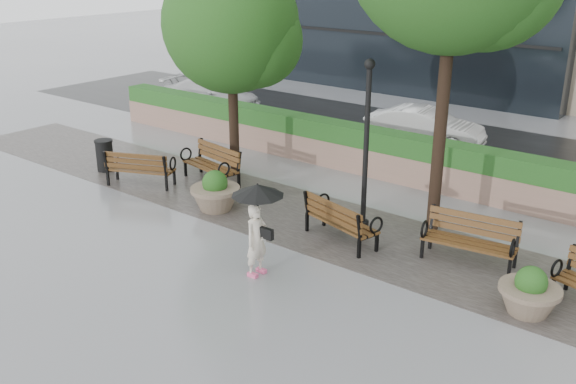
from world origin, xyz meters
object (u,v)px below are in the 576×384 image
Objects in this scene: bench_0 at (141,175)px; bench_1 at (212,172)px; car_left at (212,94)px; trash_bin at (105,156)px; planter_left at (215,195)px; bench_3 at (468,250)px; planter_right at (529,295)px; pedestrian at (257,221)px; lamppost at (365,160)px; bench_2 at (340,229)px; car_right at (424,127)px.

bench_1 is (1.37, 1.42, 0.01)m from bench_0.
trash_bin is at bearing -167.43° from car_left.
planter_left is at bearing -144.45° from car_left.
bench_3 is 15.65m from car_left.
planter_left is 1.12× the size of planter_right.
pedestrian reaches higher than car_left.
bench_3 is 4.51m from pedestrian.
planter_right is (10.85, -0.12, 0.07)m from bench_0.
lamppost is at bearing 6.07° from trash_bin.
bench_2 is (5.09, -1.06, -0.01)m from bench_1.
planter_left is 7.94m from planter_right.
bench_0 is at bearing -157.23° from car_left.
bench_2 is 1.03× the size of pedestrian.
planter_right is 17.70m from car_left.
planter_right is (9.49, -1.54, 0.06)m from bench_1.
planter_left is at bearing -177.53° from bench_3.
bench_0 is at bearing -170.66° from lamppost.
bench_0 is at bearing -124.10° from bench_1.
trash_bin is at bearing 15.99° from bench_2.
bench_2 is at bearing -1.97° from bench_1.
bench_1 is at bearing 137.19° from planter_left.
bench_2 is 4.42m from planter_right.
car_right reaches higher than planter_left.
planter_left is at bearing -163.43° from lamppost.
bench_0 reaches higher than trash_bin.
lamppost reaches higher than bench_0.
lamppost is at bearing 164.25° from planter_right.
bench_2 is 1.60× the size of planter_left.
bench_2 is 2.54m from pedestrian.
car_right reaches higher than planter_right.
lamppost is (8.45, 0.90, 1.33)m from trash_bin.
bench_1 is 3.45m from trash_bin.
car_left is 2.22× the size of pedestrian.
car_left is (-15.79, 7.98, 0.26)m from planter_right.
car_left is (-4.94, 7.87, 0.32)m from bench_0.
bench_0 is 0.51× the size of car_right.
bench_3 reaches higher than bench_2.
pedestrian reaches higher than trash_bin.
lamppost is (-2.58, -0.03, 1.47)m from bench_3.
car_left is (-11.54, 6.78, -1.16)m from lamppost.
pedestrian is at bearing -26.38° from bench_1.
bench_2 reaches higher than bench_0.
bench_0 is 9.24m from bench_3.
trash_bin is 0.21× the size of car_left.
pedestrian is (10.96, -9.85, 0.55)m from car_left.
planter_right is at bearing -15.75° from lamppost.
bench_1 is 1.63× the size of planter_left.
pedestrian is at bearing -15.43° from trash_bin.
car_left is at bearing 144.18° from bench_1.
bench_1 reaches higher than trash_bin.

